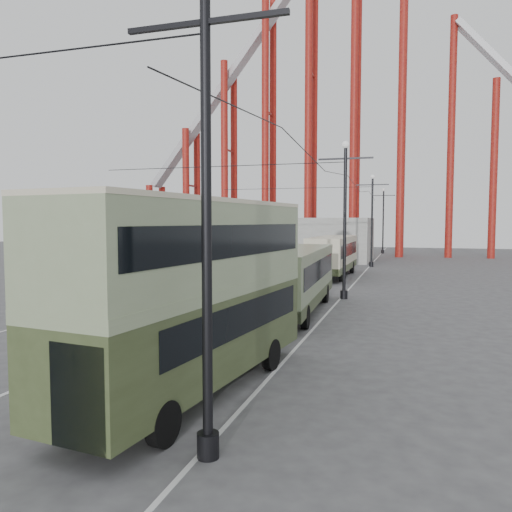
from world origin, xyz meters
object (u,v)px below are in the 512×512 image
(single_decker_green, at_px, (295,277))
(pedestrian, at_px, (185,303))
(single_decker_cream, at_px, (333,254))
(lamp_post_near, at_px, (205,47))
(double_decker_bus, at_px, (195,285))

(single_decker_green, relative_size, pedestrian, 6.55)
(single_decker_cream, relative_size, pedestrian, 6.14)
(lamp_post_near, height_order, pedestrian, lamp_post_near)
(single_decker_cream, height_order, pedestrian, single_decker_cream)
(lamp_post_near, relative_size, pedestrian, 6.15)
(lamp_post_near, bearing_deg, single_decker_cream, 94.21)
(lamp_post_near, distance_m, single_decker_green, 17.10)
(lamp_post_near, bearing_deg, double_decker_bus, 117.68)
(double_decker_bus, distance_m, pedestrian, 9.85)
(single_decker_cream, bearing_deg, single_decker_green, -87.43)
(pedestrian, bearing_deg, single_decker_cream, -96.35)
(lamp_post_near, distance_m, double_decker_bus, 6.25)
(single_decker_cream, xyz_separation_m, pedestrian, (-3.74, -20.91, -1.01))
(lamp_post_near, height_order, single_decker_green, lamp_post_near)
(double_decker_bus, xyz_separation_m, pedestrian, (-4.38, 8.58, -2.04))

